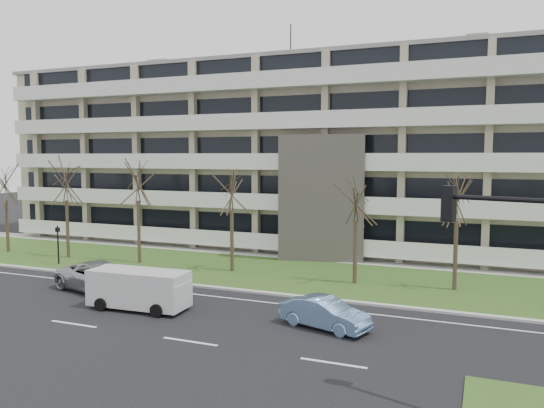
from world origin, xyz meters
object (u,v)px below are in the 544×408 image
at_px(white_van, 140,286).
at_px(pedestrian_signal, 58,240).
at_px(silver_pickup, 101,277).
at_px(blue_sedan, 325,313).

height_order(white_van, pedestrian_signal, pedestrian_signal).
bearing_deg(silver_pickup, pedestrian_signal, 73.31).
bearing_deg(pedestrian_signal, blue_sedan, -26.35).
height_order(silver_pickup, blue_sedan, silver_pickup).
bearing_deg(pedestrian_signal, white_van, -40.01).
relative_size(silver_pickup, white_van, 1.15).
height_order(blue_sedan, white_van, white_van).
bearing_deg(blue_sedan, pedestrian_signal, 90.07).
xyz_separation_m(silver_pickup, blue_sedan, (13.32, -1.46, -0.13)).
bearing_deg(pedestrian_signal, silver_pickup, -41.65).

